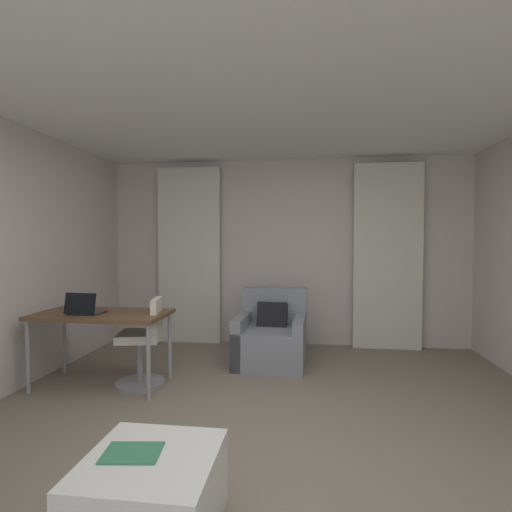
% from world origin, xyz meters
% --- Properties ---
extents(ground_plane, '(12.00, 12.00, 0.00)m').
position_xyz_m(ground_plane, '(0.00, 0.00, 0.00)').
color(ground_plane, gray).
extents(wall_window, '(5.12, 0.06, 2.60)m').
position_xyz_m(wall_window, '(0.00, 3.03, 1.30)').
color(wall_window, silver).
rests_on(wall_window, ground).
extents(ceiling, '(5.12, 6.12, 0.06)m').
position_xyz_m(ceiling, '(0.00, 0.00, 2.63)').
color(ceiling, white).
rests_on(ceiling, wall_left).
extents(curtain_left_panel, '(0.90, 0.06, 2.50)m').
position_xyz_m(curtain_left_panel, '(-1.38, 2.90, 1.25)').
color(curtain_left_panel, silver).
rests_on(curtain_left_panel, ground).
extents(curtain_right_panel, '(0.90, 0.06, 2.50)m').
position_xyz_m(curtain_right_panel, '(1.38, 2.90, 1.25)').
color(curtain_right_panel, silver).
rests_on(curtain_right_panel, ground).
extents(armchair, '(0.84, 0.84, 0.87)m').
position_xyz_m(armchair, '(-0.12, 2.07, 0.29)').
color(armchair, gray).
rests_on(armchair, ground).
extents(desk, '(1.30, 0.66, 0.74)m').
position_xyz_m(desk, '(-1.74, 1.15, 0.68)').
color(desk, brown).
rests_on(desk, ground).
extents(desk_chair, '(0.48, 0.48, 0.88)m').
position_xyz_m(desk_chair, '(-1.33, 1.21, 0.39)').
color(desk_chair, gray).
rests_on(desk_chair, ground).
extents(laptop, '(0.33, 0.26, 0.22)m').
position_xyz_m(laptop, '(-1.86, 1.04, 0.79)').
color(laptop, '#2D2D33').
rests_on(laptop, desk).
extents(coffee_table, '(0.64, 0.65, 0.40)m').
position_xyz_m(coffee_table, '(-0.47, -0.70, 0.20)').
color(coffee_table, white).
rests_on(coffee_table, ground).
extents(magazine_open, '(0.30, 0.23, 0.01)m').
position_xyz_m(magazine_open, '(-0.57, -0.68, 0.40)').
color(magazine_open, '#387F5B').
rests_on(magazine_open, coffee_table).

